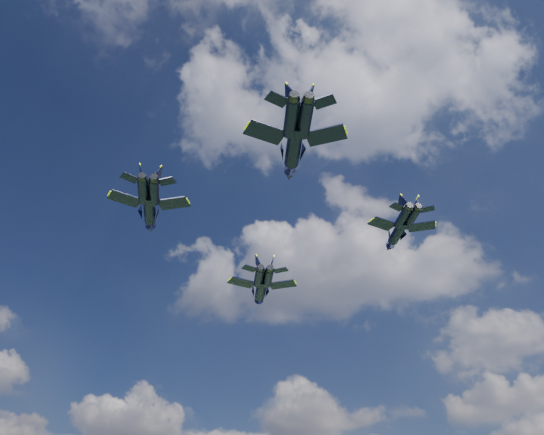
{
  "coord_description": "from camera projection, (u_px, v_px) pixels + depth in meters",
  "views": [
    {
      "loc": [
        25.09,
        -56.14,
        18.49
      ],
      "look_at": [
        6.66,
        8.57,
        63.94
      ],
      "focal_mm": 35.0,
      "sensor_mm": 36.0,
      "label": 1
    }
  ],
  "objects": [
    {
      "name": "jet_lead",
      "position": [
        261.0,
        290.0,
        98.79
      ],
      "size": [
        11.95,
        16.59,
        3.93
      ],
      "rotation": [
        0.0,
        0.0,
        0.38
      ],
      "color": "black"
    },
    {
      "name": "jet_right",
      "position": [
        397.0,
        232.0,
        81.89
      ],
      "size": [
        9.96,
        13.77,
        3.27
      ],
      "rotation": [
        0.0,
        0.0,
        0.4
      ],
      "color": "black"
    },
    {
      "name": "jet_slot",
      "position": [
        294.0,
        148.0,
        67.13
      ],
      "size": [
        12.21,
        16.81,
        3.97
      ],
      "rotation": [
        0.0,
        0.0,
        0.34
      ],
      "color": "black"
    },
    {
      "name": "jet_left",
      "position": [
        150.0,
        210.0,
        82.97
      ],
      "size": [
        11.76,
        16.1,
        3.85
      ],
      "rotation": [
        0.0,
        0.0,
        0.44
      ],
      "color": "black"
    }
  ]
}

